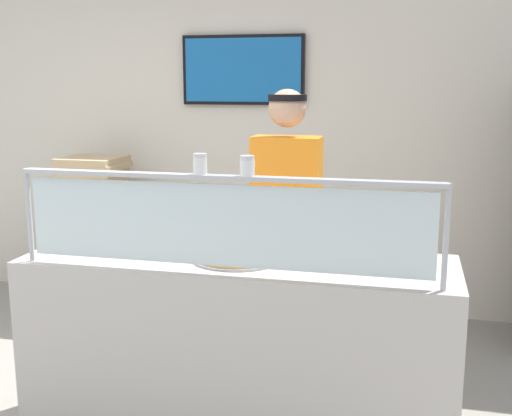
{
  "coord_description": "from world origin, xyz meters",
  "views": [
    {
      "loc": [
        1.85,
        -2.58,
        1.8
      ],
      "look_at": [
        1.14,
        0.36,
        1.2
      ],
      "focal_mm": 45.0,
      "sensor_mm": 36.0,
      "label": 1
    }
  ],
  "objects": [
    {
      "name": "ground_plane",
      "position": [
        1.05,
        1.0,
        0.0
      ],
      "size": [
        12.0,
        12.0,
        0.0
      ],
      "primitive_type": "plane",
      "color": "gray",
      "rests_on": "ground"
    },
    {
      "name": "shop_rear_unit",
      "position": [
        1.04,
        2.39,
        1.36
      ],
      "size": [
        6.51,
        0.13,
        2.7
      ],
      "color": "silver",
      "rests_on": "ground"
    },
    {
      "name": "serving_counter",
      "position": [
        1.05,
        0.33,
        0.47
      ],
      "size": [
        2.11,
        0.65,
        0.95
      ],
      "primitive_type": "cube",
      "color": "#BCB7B2",
      "rests_on": "ground"
    },
    {
      "name": "sneeze_guard",
      "position": [
        1.05,
        0.06,
        1.23
      ],
      "size": [
        1.93,
        0.06,
        0.45
      ],
      "color": "#B2B5BC",
      "rests_on": "serving_counter"
    },
    {
      "name": "pizza_tray",
      "position": [
        1.05,
        0.33,
        0.97
      ],
      "size": [
        0.46,
        0.46,
        0.04
      ],
      "color": "#9EA0A8",
      "rests_on": "serving_counter"
    },
    {
      "name": "pizza_server",
      "position": [
        1.06,
        0.31,
        0.99
      ],
      "size": [
        0.08,
        0.28,
        0.01
      ],
      "primitive_type": "cube",
      "rotation": [
        0.0,
        0.0,
        0.01
      ],
      "color": "#ADAFB7",
      "rests_on": "pizza_tray"
    },
    {
      "name": "parmesan_shaker",
      "position": [
        0.96,
        0.06,
        1.44
      ],
      "size": [
        0.06,
        0.06,
        0.09
      ],
      "color": "white",
      "rests_on": "sneeze_guard"
    },
    {
      "name": "pepper_flake_shaker",
      "position": [
        1.17,
        0.06,
        1.44
      ],
      "size": [
        0.06,
        0.06,
        0.09
      ],
      "color": "white",
      "rests_on": "sneeze_guard"
    },
    {
      "name": "worker_figure",
      "position": [
        1.19,
        0.9,
        1.01
      ],
      "size": [
        0.41,
        0.5,
        1.76
      ],
      "color": "#23232D",
      "rests_on": "ground"
    },
    {
      "name": "prep_shelf",
      "position": [
        -0.53,
        1.9,
        0.46
      ],
      "size": [
        0.7,
        0.55,
        0.91
      ],
      "primitive_type": "cube",
      "color": "#B7BABF",
      "rests_on": "ground"
    },
    {
      "name": "pizza_box_stack",
      "position": [
        -0.53,
        1.9,
        1.07
      ],
      "size": [
        0.48,
        0.47,
        0.31
      ],
      "color": "tan",
      "rests_on": "prep_shelf"
    }
  ]
}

